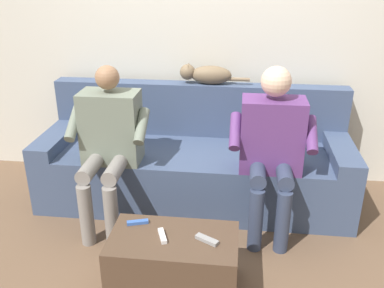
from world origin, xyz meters
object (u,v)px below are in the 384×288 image
object	(u,v)px
remote_blue	(138,222)
person_left_seated	(272,142)
couch	(195,163)
remote_white	(162,236)
person_right_seated	(109,138)
remote_gray	(207,240)
cat_on_backrest	(206,74)
coffee_table	(174,263)

from	to	relation	value
remote_blue	person_left_seated	bearing A→B (deg)	19.16
person_left_seated	remote_blue	size ratio (longest dim) A/B	9.27
couch	person_left_seated	distance (m)	0.80
person_left_seated	remote_white	size ratio (longest dim) A/B	9.02
couch	person_right_seated	xyz separation A→B (m)	(0.58, 0.41, 0.37)
remote_gray	remote_blue	distance (m)	0.46
person_right_seated	remote_gray	distance (m)	1.11
cat_on_backrest	remote_white	bearing A→B (deg)	85.12
coffee_table	remote_blue	distance (m)	0.33
cat_on_backrest	person_left_seated	bearing A→B (deg)	127.86
person_left_seated	remote_blue	distance (m)	1.08
remote_white	remote_blue	world-z (taller)	remote_white
remote_blue	coffee_table	bearing A→B (deg)	-43.22
coffee_table	remote_gray	distance (m)	0.28
remote_gray	remote_blue	bearing A→B (deg)	-166.65
coffee_table	person_left_seated	distance (m)	1.06
coffee_table	couch	bearing A→B (deg)	-90.00
person_right_seated	remote_gray	bearing A→B (deg)	136.93
remote_gray	remote_white	bearing A→B (deg)	-151.46
cat_on_backrest	remote_blue	bearing A→B (deg)	77.03
remote_white	remote_blue	distance (m)	0.22
coffee_table	remote_white	distance (m)	0.20
couch	person_left_seated	bearing A→B (deg)	146.12
couch	remote_gray	distance (m)	1.15
person_right_seated	coffee_table	bearing A→B (deg)	129.12
couch	coffee_table	distance (m)	1.13
coffee_table	person_right_seated	bearing A→B (deg)	-50.88
person_right_seated	remote_gray	world-z (taller)	person_right_seated
couch	coffee_table	world-z (taller)	couch
remote_blue	person_right_seated	bearing A→B (deg)	101.92
remote_gray	cat_on_backrest	bearing A→B (deg)	125.28
cat_on_backrest	coffee_table	bearing A→B (deg)	87.66
person_right_seated	cat_on_backrest	xyz separation A→B (m)	(-0.64, -0.69, 0.32)
person_left_seated	cat_on_backrest	distance (m)	0.90
couch	remote_blue	size ratio (longest dim) A/B	18.89
remote_white	remote_blue	bearing A→B (deg)	-145.34
cat_on_backrest	remote_gray	xyz separation A→B (m)	(-0.14, 1.42, -0.61)
coffee_table	remote_blue	size ratio (longest dim) A/B	5.79
person_right_seated	remote_gray	xyz separation A→B (m)	(-0.78, 0.73, -0.30)
coffee_table	person_left_seated	xyz separation A→B (m)	(-0.58, -0.73, 0.51)
remote_gray	person_right_seated	bearing A→B (deg)	166.56
couch	remote_white	world-z (taller)	couch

